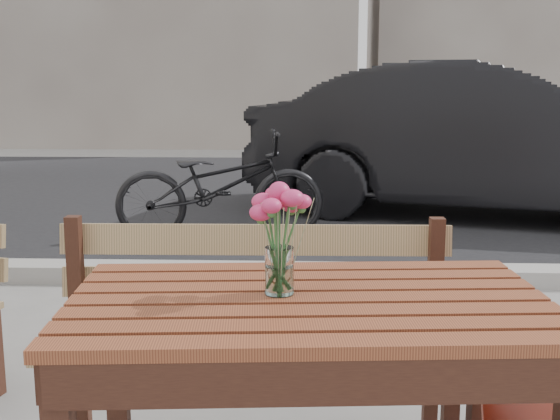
% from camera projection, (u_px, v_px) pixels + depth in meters
% --- Properties ---
extents(street, '(30.00, 8.12, 0.12)m').
position_uv_depth(street, '(306.00, 220.00, 6.92)').
color(street, black).
rests_on(street, ground).
extents(main_table, '(1.36, 0.85, 0.81)m').
position_uv_depth(main_table, '(308.00, 343.00, 1.94)').
color(main_table, '#5E2A18').
rests_on(main_table, ground).
extents(main_bench, '(1.48, 0.46, 0.91)m').
position_uv_depth(main_bench, '(253.00, 312.00, 2.56)').
color(main_bench, olive).
rests_on(main_bench, ground).
extents(main_vase, '(0.17, 0.17, 0.31)m').
position_uv_depth(main_vase, '(279.00, 225.00, 1.90)').
color(main_vase, white).
rests_on(main_vase, main_table).
extents(parked_car, '(5.05, 2.92, 1.58)m').
position_uv_depth(parked_car, '(487.00, 140.00, 7.19)').
color(parked_car, black).
rests_on(parked_car, ground).
extents(bicycle, '(1.90, 0.88, 0.96)m').
position_uv_depth(bicycle, '(220.00, 185.00, 6.17)').
color(bicycle, black).
rests_on(bicycle, ground).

